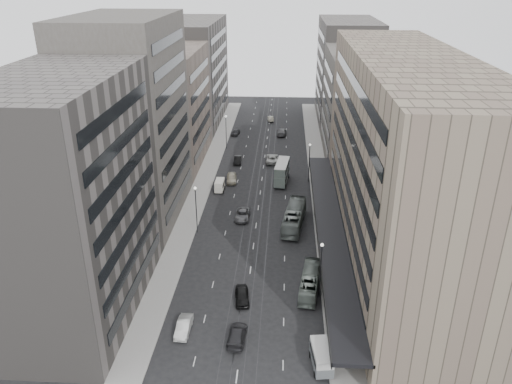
% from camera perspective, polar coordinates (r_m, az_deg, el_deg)
% --- Properties ---
extents(ground, '(220.00, 220.00, 0.00)m').
position_cam_1_polar(ground, '(73.33, -0.70, -9.34)').
color(ground, black).
rests_on(ground, ground).
extents(sidewalk_right, '(4.00, 125.00, 0.15)m').
position_cam_1_polar(sidewalk_right, '(106.71, 7.18, 1.71)').
color(sidewalk_right, gray).
rests_on(sidewalk_right, ground).
extents(sidewalk_left, '(4.00, 125.00, 0.15)m').
position_cam_1_polar(sidewalk_left, '(107.73, -5.66, 2.00)').
color(sidewalk_left, gray).
rests_on(sidewalk_left, ground).
extents(department_store, '(19.20, 60.00, 30.00)m').
position_cam_1_polar(department_store, '(75.48, 16.19, 3.40)').
color(department_store, gray).
rests_on(department_store, ground).
extents(building_right_mid, '(15.00, 28.00, 24.00)m').
position_cam_1_polar(building_right_mid, '(117.75, 11.77, 9.65)').
color(building_right_mid, '#48443F').
rests_on(building_right_mid, ground).
extents(building_right_far, '(15.00, 32.00, 28.00)m').
position_cam_1_polar(building_right_far, '(146.41, 10.31, 13.35)').
color(building_right_far, '#605B57').
rests_on(building_right_far, ground).
extents(building_left_a, '(15.00, 28.00, 30.00)m').
position_cam_1_polar(building_left_a, '(64.30, -20.80, -0.85)').
color(building_left_a, '#605B57').
rests_on(building_left_a, ground).
extents(building_left_b, '(15.00, 26.00, 34.00)m').
position_cam_1_polar(building_left_b, '(87.34, -14.19, 7.82)').
color(building_left_b, '#48443F').
rests_on(building_left_b, ground).
extents(building_left_c, '(15.00, 28.00, 25.00)m').
position_cam_1_polar(building_left_c, '(113.61, -10.07, 9.53)').
color(building_left_c, '#79695E').
rests_on(building_left_c, ground).
extents(building_left_d, '(15.00, 38.00, 28.00)m').
position_cam_1_polar(building_left_d, '(144.83, -7.18, 13.43)').
color(building_left_d, '#605B57').
rests_on(building_left_d, ground).
extents(lamp_right_near, '(0.44, 0.44, 8.32)m').
position_cam_1_polar(lamp_right_near, '(66.37, 7.43, -8.17)').
color(lamp_right_near, '#262628').
rests_on(lamp_right_near, ground).
extents(lamp_right_far, '(0.44, 0.44, 8.32)m').
position_cam_1_polar(lamp_right_far, '(102.39, 6.12, 3.86)').
color(lamp_right_far, '#262628').
rests_on(lamp_right_far, ground).
extents(lamp_left_near, '(0.44, 0.44, 8.32)m').
position_cam_1_polar(lamp_left_near, '(82.30, -6.88, -1.41)').
color(lamp_left_near, '#262628').
rests_on(lamp_left_near, ground).
extents(lamp_left_far, '(0.44, 0.44, 8.32)m').
position_cam_1_polar(lamp_left_far, '(122.07, -3.45, 7.31)').
color(lamp_left_far, '#262628').
rests_on(lamp_left_far, ground).
extents(bus_near, '(3.48, 9.81, 2.67)m').
position_cam_1_polar(bus_near, '(69.71, 6.18, -10.16)').
color(bus_near, gray).
rests_on(bus_near, ground).
extents(bus_far, '(4.48, 12.44, 3.39)m').
position_cam_1_polar(bus_far, '(85.60, 4.38, -2.86)').
color(bus_far, gray).
rests_on(bus_far, ground).
extents(double_decker, '(3.22, 8.30, 4.43)m').
position_cam_1_polar(double_decker, '(102.57, 2.98, 2.32)').
color(double_decker, slate).
rests_on(double_decker, ground).
extents(vw_microbus, '(2.58, 4.83, 2.49)m').
position_cam_1_polar(vw_microbus, '(58.36, 7.49, -18.14)').
color(vw_microbus, '#5A5F62').
rests_on(vw_microbus, ground).
extents(panel_van, '(1.80, 3.63, 2.28)m').
position_cam_1_polar(panel_van, '(99.16, -4.18, 0.79)').
color(panel_van, beige).
rests_on(panel_van, ground).
extents(sedan_0, '(2.38, 4.75, 1.55)m').
position_cam_1_polar(sedan_0, '(67.67, -1.60, -11.77)').
color(sedan_0, black).
rests_on(sedan_0, ground).
extents(sedan_1, '(1.65, 4.54, 1.49)m').
position_cam_1_polar(sedan_1, '(63.36, -8.26, -14.97)').
color(sedan_1, beige).
rests_on(sedan_1, ground).
extents(sedan_2, '(2.50, 5.25, 1.45)m').
position_cam_1_polar(sedan_2, '(88.25, -1.56, -2.63)').
color(sedan_2, slate).
rests_on(sedan_2, ground).
extents(sedan_3, '(2.35, 5.22, 1.49)m').
position_cam_1_polar(sedan_3, '(61.62, -2.18, -16.01)').
color(sedan_3, '#252527').
rests_on(sedan_3, ground).
extents(sedan_4, '(2.43, 5.21, 1.72)m').
position_cam_1_polar(sedan_4, '(103.49, -2.81, 1.61)').
color(sedan_4, beige).
rests_on(sedan_4, ground).
extents(sedan_5, '(1.78, 4.65, 1.51)m').
position_cam_1_polar(sedan_5, '(113.73, -2.10, 3.69)').
color(sedan_5, black).
rests_on(sedan_5, ground).
extents(sedan_6, '(2.94, 6.11, 1.68)m').
position_cam_1_polar(sedan_6, '(114.33, 1.87, 3.85)').
color(sedan_6, '#B7B7B3').
rests_on(sedan_6, ground).
extents(sedan_7, '(2.52, 5.94, 1.71)m').
position_cam_1_polar(sedan_7, '(133.81, 2.94, 6.89)').
color(sedan_7, '#58585A').
rests_on(sedan_7, ground).
extents(sedan_8, '(2.29, 4.53, 1.48)m').
position_cam_1_polar(sedan_8, '(133.73, -2.34, 6.84)').
color(sedan_8, '#272729').
rests_on(sedan_8, ground).
extents(sedan_9, '(2.03, 4.46, 1.42)m').
position_cam_1_polar(sedan_9, '(146.59, 1.67, 8.40)').
color(sedan_9, '#B6AF97').
rests_on(sedan_9, ground).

